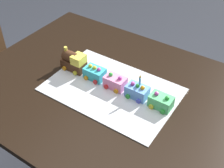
% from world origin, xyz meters
% --- Properties ---
extents(dining_table, '(1.40, 1.00, 0.74)m').
position_xyz_m(dining_table, '(0.00, 0.00, 0.63)').
color(dining_table, black).
rests_on(dining_table, ground).
extents(cake_board, '(0.60, 0.40, 0.00)m').
position_xyz_m(cake_board, '(-0.02, 0.00, 0.74)').
color(cake_board, silver).
rests_on(cake_board, dining_table).
extents(cake_locomotive, '(0.14, 0.08, 0.12)m').
position_xyz_m(cake_locomotive, '(-0.26, 0.02, 0.79)').
color(cake_locomotive, '#472816').
rests_on(cake_locomotive, cake_board).
extents(cake_car_caboose_turquoise, '(0.10, 0.08, 0.07)m').
position_xyz_m(cake_car_caboose_turquoise, '(-0.13, 0.02, 0.77)').
color(cake_car_caboose_turquoise, '#38B7C6').
rests_on(cake_car_caboose_turquoise, cake_board).
extents(cake_car_flatbed_bubblegum, '(0.10, 0.08, 0.07)m').
position_xyz_m(cake_car_flatbed_bubblegum, '(-0.01, 0.02, 0.77)').
color(cake_car_flatbed_bubblegum, pink).
rests_on(cake_car_flatbed_bubblegum, cake_board).
extents(cake_car_hopper_sky_blue, '(0.10, 0.08, 0.07)m').
position_xyz_m(cake_car_hopper_sky_blue, '(0.10, 0.02, 0.77)').
color(cake_car_hopper_sky_blue, '#669EEA').
rests_on(cake_car_hopper_sky_blue, cake_board).
extents(cake_car_gondola_mint_green, '(0.10, 0.08, 0.07)m').
position_xyz_m(cake_car_gondola_mint_green, '(0.22, 0.02, 0.77)').
color(cake_car_gondola_mint_green, '#59CC7A').
rests_on(cake_car_gondola_mint_green, cake_board).
extents(birthday_candle, '(0.01, 0.01, 0.06)m').
position_xyz_m(birthday_candle, '(0.11, 0.02, 0.84)').
color(birthday_candle, '#4CA5E5').
rests_on(birthday_candle, cake_car_hopper_sky_blue).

